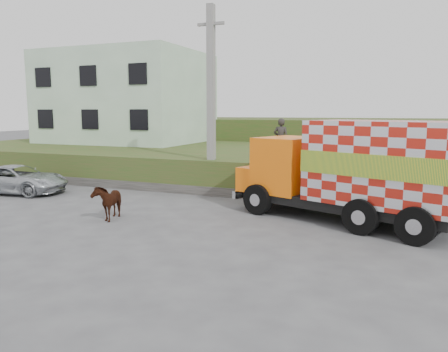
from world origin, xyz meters
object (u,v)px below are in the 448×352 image
at_px(utility_pole, 211,100).
at_px(suv, 17,179).
at_px(cargo_truck, 354,171).
at_px(pedestrian, 281,139).
at_px(cow, 108,201).

distance_m(utility_pole, suv, 9.25).
height_order(cargo_truck, pedestrian, cargo_truck).
bearing_deg(cow, suv, 144.83).
distance_m(utility_pole, pedestrian, 3.44).
xyz_separation_m(cow, suv, (-6.61, 2.34, 0.01)).
distance_m(utility_pole, cow, 6.64).
distance_m(cargo_truck, cow, 8.15).
relative_size(utility_pole, suv, 1.81).
distance_m(suv, pedestrian, 11.72).
xyz_separation_m(utility_pole, cargo_truck, (6.29, -2.93, -2.37)).
height_order(cargo_truck, suv, cargo_truck).
xyz_separation_m(cargo_truck, suv, (-14.27, -0.22, -1.09)).
distance_m(cargo_truck, suv, 14.32).
xyz_separation_m(utility_pole, suv, (-7.98, -3.15, -3.46)).
relative_size(cargo_truck, suv, 1.76).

